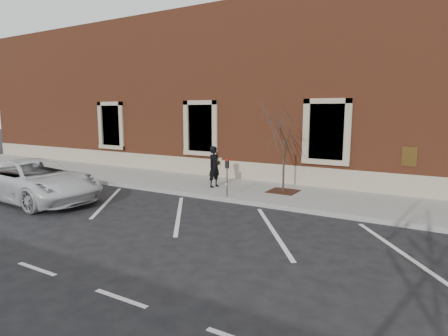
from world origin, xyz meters
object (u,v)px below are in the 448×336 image
Objects in this scene: sapling at (285,126)px; white_truck at (35,180)px; man at (214,167)px; parking_meter at (227,171)px.

sapling is 0.67× the size of white_truck.
sapling reaches higher than white_truck.
white_truck is at bearing 145.95° from man.
man is 0.31× the size of white_truck.
parking_meter is 0.38× the size of sapling.
white_truck is (-5.94, -3.51, -0.36)m from parking_meter.
sapling reaches higher than parking_meter.
parking_meter is at bearing -57.41° from white_truck.
parking_meter is (1.31, -1.23, 0.12)m from man.
parking_meter is 6.91m from white_truck.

